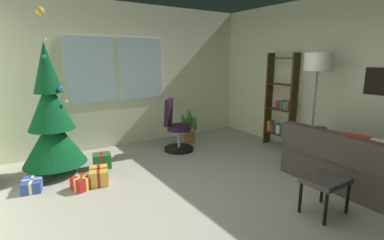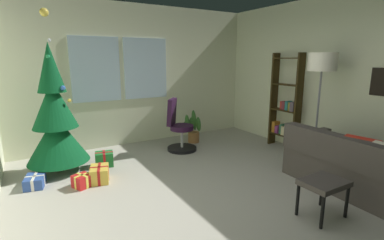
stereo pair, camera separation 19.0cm
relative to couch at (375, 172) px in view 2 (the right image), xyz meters
The scene contains 14 objects.
ground_plane 2.00m from the couch, 152.76° to the left, with size 4.95×5.75×0.10m, color #A8A597.
wall_back_with_windows 4.36m from the couch, 114.85° to the left, with size 4.95×0.12×2.78m.
wall_right_with_frames 1.62m from the couch, 49.43° to the left, with size 0.12×5.75×2.78m.
couch is the anchor object (origin of this frame).
footstool 1.10m from the couch, behind, with size 0.48×0.37×0.43m.
holiday_tree 4.55m from the couch, 139.92° to the left, with size 0.91×0.91×2.42m.
gift_box_red 3.89m from the couch, 146.92° to the left, with size 0.29×0.29×0.18m.
gift_box_green 3.94m from the couch, 135.37° to the left, with size 0.32×0.30×0.23m.
gift_box_gold 3.73m from the couch, 143.98° to the left, with size 0.34×0.41×0.22m.
gift_box_blue 4.55m from the couch, 147.12° to the left, with size 0.30×0.39×0.15m.
office_chair 3.17m from the couch, 115.29° to the left, with size 0.60×0.59×0.99m.
bookshelf 2.10m from the couch, 75.57° to the left, with size 0.18×0.64×1.83m.
floor_lamp 1.69m from the couch, 78.86° to the left, with size 0.43×0.43×1.82m.
potted_plant 3.32m from the couch, 104.98° to the left, with size 0.46×0.39×0.66m.
Camera 2 is at (-2.06, -2.67, 1.73)m, focal length 26.60 mm.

